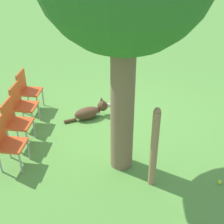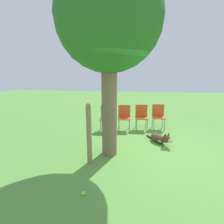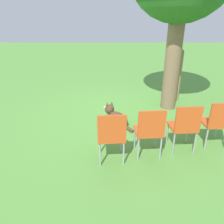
{
  "view_description": "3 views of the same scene",
  "coord_description": "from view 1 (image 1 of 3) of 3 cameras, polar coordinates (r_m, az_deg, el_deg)",
  "views": [
    {
      "loc": [
        -0.89,
        5.27,
        3.63
      ],
      "look_at": [
        -0.12,
        1.22,
        1.13
      ],
      "focal_mm": 50.0,
      "sensor_mm": 36.0,
      "label": 1
    },
    {
      "loc": [
        -4.45,
        0.41,
        2.08
      ],
      "look_at": [
        -0.13,
        1.02,
        1.09
      ],
      "focal_mm": 28.0,
      "sensor_mm": 36.0,
      "label": 2
    },
    {
      "loc": [
        5.12,
        -0.42,
        2.26
      ],
      "look_at": [
        0.69,
        -0.41,
        0.28
      ],
      "focal_mm": 35.0,
      "sensor_mm": 36.0,
      "label": 3
    }
  ],
  "objects": [
    {
      "name": "ground_plane",
      "position": [
        6.46,
        0.97,
        -3.01
      ],
      "size": [
        30.0,
        30.0,
        0.0
      ],
      "primitive_type": "plane",
      "color": "#56933D"
    },
    {
      "name": "fence_post",
      "position": [
        4.8,
        7.72,
        -6.49
      ],
      "size": [
        0.12,
        0.12,
        1.42
      ],
      "color": "#937551",
      "rests_on": "ground_plane"
    },
    {
      "name": "tennis_ball",
      "position": [
        5.47,
        19.09,
        -12.01
      ],
      "size": [
        0.07,
        0.07,
        0.07
      ],
      "color": "#CCE033",
      "rests_on": "ground_plane"
    },
    {
      "name": "dog",
      "position": [
        6.76,
        -3.82,
        0.1
      ],
      "size": [
        0.92,
        0.68,
        0.41
      ],
      "rotation": [
        0.0,
        0.0,
        3.74
      ],
      "color": "#513823",
      "rests_on": "ground_plane"
    },
    {
      "name": "red_chair_1",
      "position": [
        6.58,
        -16.22,
        1.66
      ],
      "size": [
        0.45,
        0.47,
        0.91
      ],
      "rotation": [
        0.0,
        0.0,
        3.21
      ],
      "color": "#D14C1E",
      "rests_on": "ground_plane"
    },
    {
      "name": "red_chair_0",
      "position": [
        7.14,
        -15.27,
        4.22
      ],
      "size": [
        0.45,
        0.47,
        0.91
      ],
      "rotation": [
        0.0,
        0.0,
        3.21
      ],
      "color": "#D14C1E",
      "rests_on": "ground_plane"
    },
    {
      "name": "red_chair_2",
      "position": [
        6.04,
        -17.35,
        -1.38
      ],
      "size": [
        0.45,
        0.47,
        0.91
      ],
      "rotation": [
        0.0,
        0.0,
        3.21
      ],
      "color": "#D14C1E",
      "rests_on": "ground_plane"
    },
    {
      "name": "red_chair_3",
      "position": [
        5.51,
        -18.69,
        -5.01
      ],
      "size": [
        0.45,
        0.47,
        0.91
      ],
      "rotation": [
        0.0,
        0.0,
        3.21
      ],
      "color": "#D14C1E",
      "rests_on": "ground_plane"
    }
  ]
}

